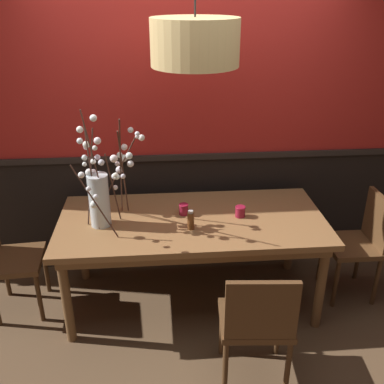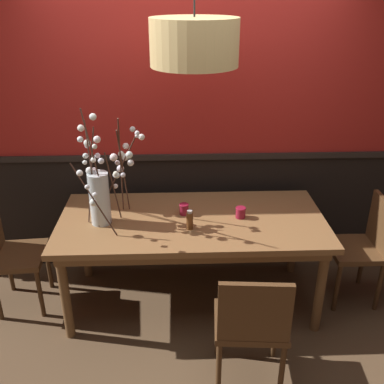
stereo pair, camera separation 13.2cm
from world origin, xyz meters
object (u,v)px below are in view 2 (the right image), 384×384
(chair_near_side_right, at_px, (252,323))
(vase_with_blossoms, at_px, (102,191))
(condiment_bottle, at_px, (190,220))
(chair_head_east_end, at_px, (364,244))
(chair_far_side_left, at_px, (156,199))
(candle_holder_nearer_edge, at_px, (241,212))
(chair_head_west_end, at_px, (9,250))
(candle_holder_nearer_center, at_px, (184,209))
(chair_far_side_right, at_px, (222,196))
(dining_table, at_px, (192,228))
(pendant_lamp, at_px, (194,42))

(chair_near_side_right, bearing_deg, vase_with_blossoms, 140.09)
(chair_near_side_right, distance_m, condiment_bottle, 0.86)
(chair_head_east_end, relative_size, chair_far_side_left, 0.97)
(chair_near_side_right, xyz_separation_m, candle_holder_nearer_edge, (0.04, 0.86, 0.31))
(chair_head_west_end, bearing_deg, candle_holder_nearer_center, 2.58)
(chair_near_side_right, xyz_separation_m, candle_holder_nearer_center, (-0.39, 0.93, 0.31))
(vase_with_blossoms, distance_m, candle_holder_nearer_edge, 1.05)
(vase_with_blossoms, bearing_deg, chair_head_east_end, 0.73)
(chair_far_side_right, xyz_separation_m, candle_holder_nearer_edge, (0.05, -0.89, 0.29))
(chair_head_east_end, relative_size, chair_head_west_end, 0.99)
(chair_head_east_end, bearing_deg, dining_table, 179.91)
(dining_table, bearing_deg, candle_holder_nearer_center, 128.08)
(candle_holder_nearer_center, distance_m, pendant_lamp, 1.26)
(chair_near_side_right, bearing_deg, candle_holder_nearer_edge, 87.51)
(chair_head_east_end, bearing_deg, chair_far_side_right, 139.48)
(chair_far_side_right, relative_size, chair_head_west_end, 1.03)
(chair_far_side_left, distance_m, vase_with_blossoms, 1.08)
(chair_far_side_left, xyz_separation_m, candle_holder_nearer_center, (0.25, -0.79, 0.30))
(vase_with_blossoms, distance_m, candle_holder_nearer_center, 0.64)
(candle_holder_nearer_edge, distance_m, pendant_lamp, 1.30)
(chair_head_east_end, distance_m, chair_far_side_right, 1.38)
(candle_holder_nearer_center, relative_size, candle_holder_nearer_edge, 1.04)
(dining_table, xyz_separation_m, chair_near_side_right, (0.33, -0.86, -0.18))
(candle_holder_nearer_edge, bearing_deg, chair_near_side_right, -92.49)
(vase_with_blossoms, xyz_separation_m, condiment_bottle, (0.63, -0.13, -0.18))
(dining_table, distance_m, condiment_bottle, 0.22)
(condiment_bottle, relative_size, pendant_lamp, 0.14)
(chair_far_side_left, relative_size, pendant_lamp, 0.88)
(chair_far_side_left, height_order, candle_holder_nearer_center, chair_far_side_left)
(dining_table, height_order, chair_far_side_left, chair_far_side_left)
(chair_head_east_end, bearing_deg, candle_holder_nearer_edge, 179.57)
(dining_table, height_order, vase_with_blossoms, vase_with_blossoms)
(chair_head_west_end, relative_size, candle_holder_nearer_edge, 10.72)
(chair_near_side_right, relative_size, pendant_lamp, 0.83)
(chair_head_west_end, height_order, candle_holder_nearer_center, chair_head_west_end)
(chair_head_west_end, bearing_deg, pendant_lamp, -4.21)
(candle_holder_nearer_edge, bearing_deg, pendant_lamp, -164.79)
(chair_near_side_right, height_order, candle_holder_nearer_center, chair_near_side_right)
(chair_far_side_right, distance_m, vase_with_blossoms, 1.44)
(chair_head_east_end, height_order, condiment_bottle, condiment_bottle)
(chair_far_side_right, bearing_deg, condiment_bottle, -108.33)
(candle_holder_nearer_edge, bearing_deg, dining_table, -179.16)
(chair_head_west_end, height_order, pendant_lamp, pendant_lamp)
(dining_table, distance_m, candle_holder_nearer_edge, 0.39)
(chair_near_side_right, distance_m, vase_with_blossoms, 1.39)
(vase_with_blossoms, bearing_deg, dining_table, 2.46)
(chair_far_side_right, bearing_deg, vase_with_blossoms, -136.80)
(vase_with_blossoms, relative_size, condiment_bottle, 5.90)
(dining_table, bearing_deg, chair_far_side_left, 109.86)
(dining_table, xyz_separation_m, chair_head_west_end, (-1.43, 0.01, -0.17))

